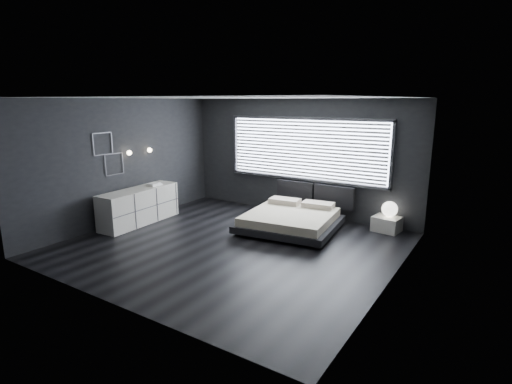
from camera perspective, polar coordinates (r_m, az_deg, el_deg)
The scene contains 12 objects.
room at distance 7.47m, azimuth -3.54°, elevation 2.50°, with size 6.04×6.00×2.80m.
window at distance 9.63m, azimuth 7.02°, elevation 6.06°, with size 4.14×0.09×1.52m.
headboard at distance 9.63m, azimuth 8.35°, elevation -0.27°, with size 1.96×0.16×0.52m.
sconce_near at distance 9.45m, azimuth -17.66°, elevation 5.36°, with size 0.18×0.11×0.11m.
sconce_far at distance 9.84m, azimuth -14.97°, elevation 5.81°, with size 0.18×0.11×0.11m.
wall_art_upper at distance 9.13m, azimuth -21.04°, elevation 6.44°, with size 0.01×0.48×0.48m.
wall_art_lower at distance 9.34m, azimuth -19.58°, elevation 3.77°, with size 0.01×0.48×0.48m.
bed at distance 8.69m, azimuth 4.98°, elevation -3.91°, with size 2.18×2.11×0.51m.
nightstand at distance 9.04m, azimuth 18.17°, elevation -4.36°, with size 0.55×0.46×0.32m, color silver.
orb_lamp at distance 9.00m, azimuth 18.55°, elevation -2.32°, with size 0.33×0.33×0.33m, color white.
dresser at distance 9.49m, azimuth -16.31°, elevation -1.92°, with size 0.67×2.03×0.80m.
book_stack at distance 9.66m, azimuth -14.38°, elevation 1.08°, with size 0.25×0.33×0.07m.
Camera 1 is at (4.36, -5.91, 2.76)m, focal length 28.00 mm.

